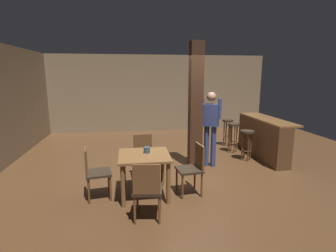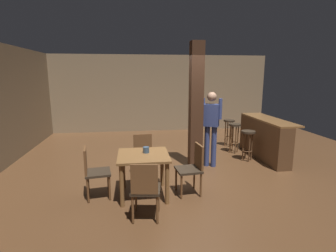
{
  "view_description": "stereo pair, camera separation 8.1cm",
  "coord_description": "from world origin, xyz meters",
  "px_view_note": "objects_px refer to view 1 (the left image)",
  "views": [
    {
      "loc": [
        -1.14,
        -5.26,
        2.11
      ],
      "look_at": [
        -0.35,
        -0.05,
        1.06
      ],
      "focal_mm": 28.0,
      "sensor_mm": 36.0,
      "label": 1
    },
    {
      "loc": [
        -1.06,
        -5.27,
        2.11
      ],
      "look_at": [
        -0.35,
        -0.05,
        1.06
      ],
      "focal_mm": 28.0,
      "sensor_mm": 36.0,
      "label": 2
    }
  ],
  "objects_px": {
    "dining_table": "(144,162)",
    "standing_person": "(211,124)",
    "chair_west": "(94,170)",
    "bar_stool_near": "(247,138)",
    "chair_east": "(193,166)",
    "chair_north": "(144,154)",
    "chair_south": "(147,188)",
    "napkin_cup": "(147,150)",
    "bar_counter": "(262,137)",
    "bar_stool_far": "(228,127)",
    "bar_stool_mid": "(233,131)"
  },
  "relations": [
    {
      "from": "bar_stool_near",
      "to": "standing_person",
      "type": "bearing_deg",
      "value": -165.57
    },
    {
      "from": "dining_table",
      "to": "chair_east",
      "type": "bearing_deg",
      "value": -2.02
    },
    {
      "from": "chair_west",
      "to": "napkin_cup",
      "type": "relative_size",
      "value": 8.12
    },
    {
      "from": "napkin_cup",
      "to": "bar_stool_far",
      "type": "xyz_separation_m",
      "value": [
        2.59,
        2.83,
        -0.22
      ]
    },
    {
      "from": "standing_person",
      "to": "bar_counter",
      "type": "distance_m",
      "value": 1.68
    },
    {
      "from": "chair_north",
      "to": "napkin_cup",
      "type": "relative_size",
      "value": 8.12
    },
    {
      "from": "dining_table",
      "to": "chair_south",
      "type": "relative_size",
      "value": 0.98
    },
    {
      "from": "bar_counter",
      "to": "bar_stool_near",
      "type": "bearing_deg",
      "value": -158.89
    },
    {
      "from": "dining_table",
      "to": "chair_north",
      "type": "relative_size",
      "value": 0.98
    },
    {
      "from": "chair_north",
      "to": "chair_west",
      "type": "bearing_deg",
      "value": -138.96
    },
    {
      "from": "bar_stool_far",
      "to": "bar_stool_mid",
      "type": "bearing_deg",
      "value": -98.12
    },
    {
      "from": "dining_table",
      "to": "standing_person",
      "type": "xyz_separation_m",
      "value": [
        1.59,
        1.3,
        0.39
      ]
    },
    {
      "from": "standing_person",
      "to": "bar_counter",
      "type": "relative_size",
      "value": 0.84
    },
    {
      "from": "napkin_cup",
      "to": "chair_south",
      "type": "bearing_deg",
      "value": -93.97
    },
    {
      "from": "chair_west",
      "to": "napkin_cup",
      "type": "distance_m",
      "value": 0.96
    },
    {
      "from": "chair_west",
      "to": "dining_table",
      "type": "bearing_deg",
      "value": -1.83
    },
    {
      "from": "standing_person",
      "to": "bar_stool_near",
      "type": "relative_size",
      "value": 2.29
    },
    {
      "from": "bar_stool_mid",
      "to": "bar_stool_far",
      "type": "relative_size",
      "value": 1.01
    },
    {
      "from": "chair_west",
      "to": "bar_stool_far",
      "type": "height_order",
      "value": "chair_west"
    },
    {
      "from": "chair_east",
      "to": "napkin_cup",
      "type": "bearing_deg",
      "value": 171.43
    },
    {
      "from": "chair_north",
      "to": "standing_person",
      "type": "relative_size",
      "value": 0.52
    },
    {
      "from": "standing_person",
      "to": "bar_counter",
      "type": "xyz_separation_m",
      "value": [
        1.54,
        0.46,
        -0.49
      ]
    },
    {
      "from": "bar_stool_near",
      "to": "bar_stool_far",
      "type": "xyz_separation_m",
      "value": [
        0.02,
        1.35,
        0.02
      ]
    },
    {
      "from": "dining_table",
      "to": "chair_north",
      "type": "xyz_separation_m",
      "value": [
        0.03,
        0.8,
        -0.11
      ]
    },
    {
      "from": "bar_stool_mid",
      "to": "bar_stool_far",
      "type": "height_order",
      "value": "bar_stool_mid"
    },
    {
      "from": "napkin_cup",
      "to": "bar_stool_mid",
      "type": "height_order",
      "value": "napkin_cup"
    },
    {
      "from": "chair_east",
      "to": "bar_stool_mid",
      "type": "height_order",
      "value": "chair_east"
    },
    {
      "from": "dining_table",
      "to": "standing_person",
      "type": "bearing_deg",
      "value": 39.4
    },
    {
      "from": "chair_north",
      "to": "bar_stool_near",
      "type": "height_order",
      "value": "chair_north"
    },
    {
      "from": "chair_north",
      "to": "bar_stool_near",
      "type": "relative_size",
      "value": 1.18
    },
    {
      "from": "dining_table",
      "to": "standing_person",
      "type": "distance_m",
      "value": 2.09
    },
    {
      "from": "chair_east",
      "to": "bar_stool_near",
      "type": "xyz_separation_m",
      "value": [
        1.75,
        1.6,
        0.05
      ]
    },
    {
      "from": "bar_stool_near",
      "to": "bar_stool_far",
      "type": "height_order",
      "value": "bar_stool_far"
    },
    {
      "from": "chair_west",
      "to": "bar_stool_mid",
      "type": "relative_size",
      "value": 1.11
    },
    {
      "from": "chair_north",
      "to": "bar_stool_near",
      "type": "xyz_separation_m",
      "value": [
        2.58,
        0.77,
        0.05
      ]
    },
    {
      "from": "dining_table",
      "to": "bar_counter",
      "type": "xyz_separation_m",
      "value": [
        3.13,
        1.77,
        -0.1
      ]
    },
    {
      "from": "bar_stool_near",
      "to": "napkin_cup",
      "type": "bearing_deg",
      "value": -150.03
    },
    {
      "from": "napkin_cup",
      "to": "standing_person",
      "type": "xyz_separation_m",
      "value": [
        1.54,
        1.21,
        0.2
      ]
    },
    {
      "from": "chair_east",
      "to": "bar_stool_far",
      "type": "xyz_separation_m",
      "value": [
        1.78,
        2.95,
        0.08
      ]
    },
    {
      "from": "chair_west",
      "to": "bar_stool_near",
      "type": "distance_m",
      "value": 3.8
    },
    {
      "from": "chair_east",
      "to": "chair_north",
      "type": "bearing_deg",
      "value": 134.84
    },
    {
      "from": "chair_south",
      "to": "standing_person",
      "type": "bearing_deg",
      "value": 52.93
    },
    {
      "from": "chair_west",
      "to": "bar_stool_near",
      "type": "xyz_separation_m",
      "value": [
        3.47,
        1.54,
        0.05
      ]
    },
    {
      "from": "napkin_cup",
      "to": "bar_stool_far",
      "type": "distance_m",
      "value": 3.84
    },
    {
      "from": "chair_south",
      "to": "bar_stool_near",
      "type": "distance_m",
      "value": 3.54
    },
    {
      "from": "bar_stool_near",
      "to": "bar_stool_mid",
      "type": "height_order",
      "value": "bar_stool_mid"
    },
    {
      "from": "chair_west",
      "to": "standing_person",
      "type": "xyz_separation_m",
      "value": [
        2.44,
        1.28,
        0.5
      ]
    },
    {
      "from": "chair_north",
      "to": "chair_east",
      "type": "relative_size",
      "value": 1.0
    },
    {
      "from": "chair_south",
      "to": "napkin_cup",
      "type": "xyz_separation_m",
      "value": [
        0.06,
        0.9,
        0.3
      ]
    },
    {
      "from": "chair_west",
      "to": "bar_stool_mid",
      "type": "distance_m",
      "value": 4.07
    }
  ]
}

